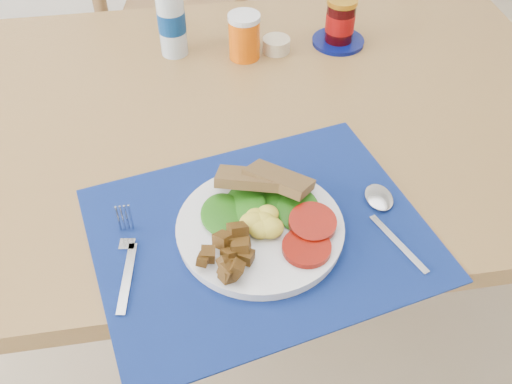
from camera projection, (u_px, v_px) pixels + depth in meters
ground at (253, 383)px, 1.51m from camera, size 4.00×4.00×0.00m
table at (237, 143)px, 1.18m from camera, size 1.40×0.90×0.75m
chair_far at (178, 6)px, 1.72m from camera, size 0.53×0.51×1.22m
placemat at (260, 233)px, 0.89m from camera, size 0.58×0.50×0.00m
breakfast_plate at (257, 227)px, 0.88m from camera, size 0.26×0.26×0.06m
fork at (127, 256)px, 0.86m from camera, size 0.03×0.18×0.00m
spoon at (384, 211)px, 0.92m from camera, size 0.06×0.19×0.01m
water_bottle at (171, 15)px, 1.21m from camera, size 0.06×0.06×0.20m
juice_glass at (244, 38)px, 1.22m from camera, size 0.07×0.07×0.09m
ramekin at (276, 45)px, 1.26m from camera, size 0.06×0.06×0.03m
jam_on_saucer at (340, 24)px, 1.27m from camera, size 0.12×0.12×0.11m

